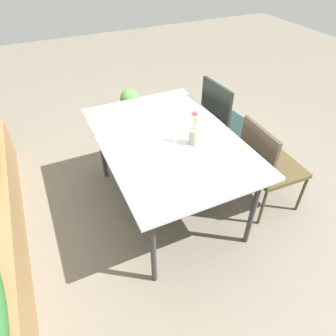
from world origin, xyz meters
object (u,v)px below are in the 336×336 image
at_px(chair_near_left, 267,163).
at_px(flower_vase, 194,133).
at_px(chair_near_right, 224,121).
at_px(dining_table, 168,143).
at_px(potted_plant, 131,106).

xyz_separation_m(chair_near_left, flower_vase, (0.20, 0.65, 0.38)).
bearing_deg(chair_near_left, chair_near_right, -177.44).
distance_m(chair_near_left, flower_vase, 0.78).
bearing_deg(dining_table, potted_plant, -7.24).
height_order(chair_near_right, potted_plant, chair_near_right).
bearing_deg(flower_vase, potted_plant, -1.72).
relative_size(dining_table, chair_near_left, 1.75).
bearing_deg(dining_table, chair_near_left, -113.61).
distance_m(chair_near_right, potted_plant, 1.45).
bearing_deg(potted_plant, chair_near_right, -155.39).
distance_m(flower_vase, potted_plant, 1.89).
relative_size(dining_table, potted_plant, 3.32).
bearing_deg(potted_plant, flower_vase, 178.28).
bearing_deg(flower_vase, chair_near_left, -107.31).
xyz_separation_m(dining_table, chair_near_left, (-0.35, -0.80, -0.23)).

